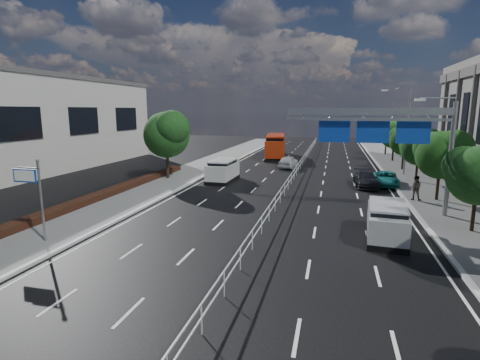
% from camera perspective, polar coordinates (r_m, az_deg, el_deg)
% --- Properties ---
extents(ground, '(160.00, 160.00, 0.00)m').
position_cam_1_polar(ground, '(17.05, 0.72, -12.47)').
color(ground, black).
rests_on(ground, ground).
extents(sidewalk_near, '(5.00, 140.00, 0.14)m').
position_cam_1_polar(sidewalk_near, '(22.48, -29.45, -7.92)').
color(sidewalk_near, slate).
rests_on(sidewalk_near, ground).
extents(kerb_near, '(0.25, 140.00, 0.15)m').
position_cam_1_polar(kerb_near, '(20.88, -24.39, -8.84)').
color(kerb_near, silver).
rests_on(kerb_near, ground).
extents(kerb_far, '(0.25, 140.00, 0.15)m').
position_cam_1_polar(kerb_far, '(17.49, 31.68, -13.28)').
color(kerb_far, silver).
rests_on(kerb_far, ground).
extents(median_fence, '(0.05, 85.00, 1.02)m').
position_cam_1_polar(median_fence, '(38.44, 8.51, 1.27)').
color(median_fence, silver).
rests_on(median_fence, ground).
extents(hedge_near, '(1.00, 36.00, 0.44)m').
position_cam_1_polar(hedge_near, '(27.15, -25.07, -3.88)').
color(hedge_near, black).
rests_on(hedge_near, sidewalk_near).
extents(toilet_sign, '(1.62, 0.18, 4.34)m').
position_cam_1_polar(toilet_sign, '(21.43, -29.08, -0.79)').
color(toilet_sign, gray).
rests_on(toilet_sign, ground).
extents(overhead_gantry, '(10.24, 0.38, 7.45)m').
position_cam_1_polar(overhead_gantry, '(25.53, 21.29, 7.47)').
color(overhead_gantry, gray).
rests_on(overhead_gantry, ground).
extents(streetlight_far, '(2.78, 2.40, 9.00)m').
position_cam_1_polar(streetlight_far, '(41.86, 23.77, 7.70)').
color(streetlight_far, gray).
rests_on(streetlight_far, ground).
extents(near_building, '(12.00, 38.00, 10.00)m').
position_cam_1_polar(near_building, '(47.32, -31.45, 7.03)').
color(near_building, beige).
rests_on(near_building, ground).
extents(near_tree_back, '(4.84, 4.51, 6.69)m').
position_cam_1_polar(near_tree_back, '(36.76, -11.06, 7.18)').
color(near_tree_back, black).
rests_on(near_tree_back, ground).
extents(far_tree_c, '(3.52, 3.28, 4.94)m').
position_cam_1_polar(far_tree_c, '(23.74, 32.67, 1.03)').
color(far_tree_c, black).
rests_on(far_tree_c, ground).
extents(far_tree_d, '(3.85, 3.59, 5.34)m').
position_cam_1_polar(far_tree_d, '(30.85, 28.40, 3.76)').
color(far_tree_d, black).
rests_on(far_tree_d, ground).
extents(far_tree_e, '(3.63, 3.38, 5.13)m').
position_cam_1_polar(far_tree_e, '(38.15, 25.67, 4.87)').
color(far_tree_e, black).
rests_on(far_tree_e, ground).
extents(far_tree_f, '(3.52, 3.28, 5.02)m').
position_cam_1_polar(far_tree_f, '(45.50, 23.83, 5.69)').
color(far_tree_f, black).
rests_on(far_tree_f, ground).
extents(far_tree_g, '(3.96, 3.69, 5.45)m').
position_cam_1_polar(far_tree_g, '(52.88, 22.52, 6.63)').
color(far_tree_g, black).
rests_on(far_tree_g, ground).
extents(far_tree_h, '(3.41, 3.18, 4.91)m').
position_cam_1_polar(far_tree_h, '(60.32, 21.49, 6.78)').
color(far_tree_h, black).
rests_on(far_tree_h, ground).
extents(white_minivan, '(2.14, 4.81, 2.07)m').
position_cam_1_polar(white_minivan, '(35.49, -2.64, 1.41)').
color(white_minivan, black).
rests_on(white_minivan, ground).
extents(red_bus, '(3.85, 11.07, 3.24)m').
position_cam_1_polar(red_bus, '(53.84, 5.46, 5.24)').
color(red_bus, black).
rests_on(red_bus, ground).
extents(near_car_silver, '(2.16, 4.41, 1.45)m').
position_cam_1_polar(near_car_silver, '(44.16, 7.38, 2.77)').
color(near_car_silver, '#B9BDC2').
rests_on(near_car_silver, ground).
extents(near_car_dark, '(1.79, 4.25, 1.37)m').
position_cam_1_polar(near_car_dark, '(72.79, 5.08, 5.84)').
color(near_car_dark, black).
rests_on(near_car_dark, ground).
extents(silver_minivan, '(2.25, 4.66, 1.88)m').
position_cam_1_polar(silver_minivan, '(21.20, 21.46, -5.92)').
color(silver_minivan, black).
rests_on(silver_minivan, ground).
extents(parked_car_teal, '(2.24, 4.55, 1.24)m').
position_cam_1_polar(parked_car_teal, '(36.08, 21.33, 0.20)').
color(parked_car_teal, '#1A7976').
rests_on(parked_car_teal, ground).
extents(parked_car_dark, '(2.06, 4.66, 1.33)m').
position_cam_1_polar(parked_car_dark, '(34.91, 18.61, 0.12)').
color(parked_car_dark, black).
rests_on(parked_car_dark, ground).
extents(pedestrian_a, '(0.67, 0.54, 1.59)m').
position_cam_1_polar(pedestrian_a, '(35.94, 29.67, 0.00)').
color(pedestrian_a, gray).
rests_on(pedestrian_a, sidewalk_far).
extents(pedestrian_b, '(1.01, 0.87, 1.82)m').
position_cam_1_polar(pedestrian_b, '(30.45, 25.16, -1.08)').
color(pedestrian_b, gray).
rests_on(pedestrian_b, sidewalk_far).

